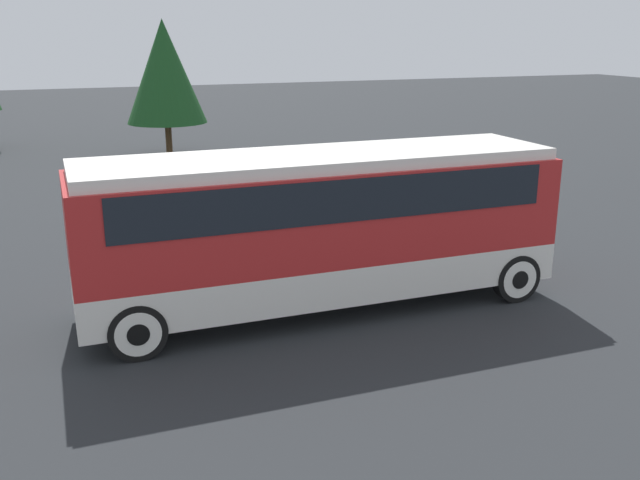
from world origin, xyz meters
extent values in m
plane|color=#26282B|center=(0.00, 0.00, 0.00)|extent=(120.00, 120.00, 0.00)
cube|color=silver|center=(0.00, 0.00, 0.81)|extent=(9.44, 2.47, 0.75)
cube|color=red|center=(0.00, 0.00, 2.06)|extent=(9.44, 2.47, 1.75)
cube|color=black|center=(0.00, 0.00, 2.49)|extent=(8.30, 2.51, 0.79)
cube|color=silver|center=(0.00, 0.00, 3.05)|extent=(9.25, 2.27, 0.22)
cube|color=red|center=(4.57, 0.00, 1.81)|extent=(0.36, 2.37, 2.00)
cylinder|color=black|center=(3.91, -1.13, 0.51)|extent=(1.01, 0.28, 1.01)
cylinder|color=silver|center=(3.91, -1.13, 0.51)|extent=(0.79, 0.30, 0.79)
cylinder|color=black|center=(3.91, -1.13, 0.51)|extent=(0.38, 0.32, 0.38)
cylinder|color=black|center=(3.91, 1.13, 0.51)|extent=(1.01, 0.28, 1.01)
cylinder|color=silver|center=(3.91, 1.13, 0.51)|extent=(0.79, 0.30, 0.79)
cylinder|color=black|center=(3.91, 1.13, 0.51)|extent=(0.38, 0.32, 0.38)
cylinder|color=black|center=(-3.76, -1.13, 0.51)|extent=(1.01, 0.28, 1.01)
cylinder|color=silver|center=(-3.76, -1.13, 0.51)|extent=(0.79, 0.30, 0.79)
cylinder|color=black|center=(-3.76, -1.13, 0.51)|extent=(0.38, 0.32, 0.38)
cylinder|color=black|center=(-3.76, 1.13, 0.51)|extent=(1.01, 0.28, 1.01)
cylinder|color=silver|center=(-3.76, 1.13, 0.51)|extent=(0.79, 0.30, 0.79)
cylinder|color=black|center=(-3.76, 1.13, 0.51)|extent=(0.38, 0.32, 0.38)
cube|color=silver|center=(2.24, 8.34, 0.58)|extent=(4.09, 1.77, 0.67)
cube|color=black|center=(2.07, 8.34, 1.17)|extent=(2.13, 1.59, 0.49)
cylinder|color=black|center=(3.82, 7.54, 0.33)|extent=(0.66, 0.22, 0.66)
cylinder|color=black|center=(3.82, 7.54, 0.33)|extent=(0.25, 0.26, 0.25)
cylinder|color=black|center=(3.82, 9.13, 0.33)|extent=(0.66, 0.22, 0.66)
cylinder|color=black|center=(3.82, 9.13, 0.33)|extent=(0.25, 0.26, 0.25)
cylinder|color=black|center=(0.65, 7.54, 0.33)|extent=(0.66, 0.22, 0.66)
cylinder|color=black|center=(0.65, 7.54, 0.33)|extent=(0.25, 0.26, 0.25)
cylinder|color=black|center=(0.65, 9.13, 0.33)|extent=(0.66, 0.22, 0.66)
cylinder|color=black|center=(0.65, 9.13, 0.33)|extent=(0.25, 0.26, 0.25)
cube|color=#BCBCC1|center=(3.98, 5.74, 0.57)|extent=(4.12, 1.71, 0.62)
cube|color=black|center=(3.81, 5.74, 1.13)|extent=(2.14, 1.54, 0.50)
cylinder|color=black|center=(5.56, 4.97, 0.34)|extent=(0.68, 0.22, 0.68)
cylinder|color=black|center=(5.56, 4.97, 0.34)|extent=(0.26, 0.26, 0.26)
cylinder|color=black|center=(5.56, 6.51, 0.34)|extent=(0.68, 0.22, 0.68)
cylinder|color=black|center=(5.56, 6.51, 0.34)|extent=(0.26, 0.26, 0.26)
cylinder|color=black|center=(2.39, 4.97, 0.34)|extent=(0.68, 0.22, 0.68)
cylinder|color=black|center=(2.39, 4.97, 0.34)|extent=(0.26, 0.26, 0.26)
cylinder|color=black|center=(2.39, 6.51, 0.34)|extent=(0.68, 0.22, 0.68)
cylinder|color=black|center=(2.39, 6.51, 0.34)|extent=(0.26, 0.26, 0.26)
cylinder|color=brown|center=(0.14, 19.17, 0.74)|extent=(0.28, 0.28, 1.47)
cone|color=#19471E|center=(0.14, 19.17, 3.67)|extent=(3.46, 3.46, 4.40)
camera|label=1|loc=(-4.83, -12.65, 5.45)|focal=40.00mm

